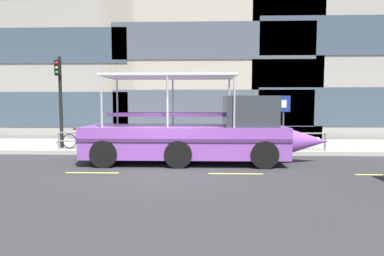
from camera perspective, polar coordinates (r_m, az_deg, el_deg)
ground_plane at (r=11.04m, az=-4.89°, el=-7.60°), size 120.00×120.00×0.00m
sidewalk at (r=16.52m, az=-2.66°, el=-3.26°), size 32.00×4.80×0.18m
curb_edge at (r=14.06m, az=-3.43°, el=-4.61°), size 32.00×0.18×0.18m
lane_centreline at (r=10.42m, az=-5.30°, el=-8.31°), size 25.80×0.12×0.01m
curb_guardrail at (r=14.27m, az=-0.33°, el=-1.85°), size 12.44×0.09×0.82m
traffic_light_pole at (r=16.21m, az=-23.22°, el=5.93°), size 0.24×0.46×4.38m
parking_sign at (r=15.29m, az=16.56°, el=2.71°), size 0.60×0.12×2.51m
leaned_bicycle at (r=15.69m, az=-19.97°, el=-2.21°), size 1.74×0.46×0.96m
duck_tour_boat at (r=12.10m, az=1.48°, el=-1.23°), size 9.61×2.47×3.42m
pedestrian_near_bow at (r=15.97m, az=11.36°, el=0.10°), size 0.32×0.36×1.55m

